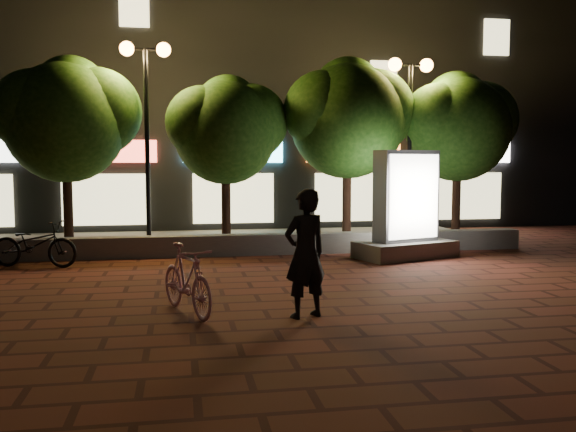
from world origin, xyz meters
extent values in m
plane|color=#57231B|center=(0.00, 0.00, 0.00)|extent=(80.00, 80.00, 0.00)
cube|color=slate|center=(0.00, 4.00, 0.25)|extent=(16.00, 0.45, 0.50)
cube|color=slate|center=(0.00, 6.50, 0.04)|extent=(16.00, 5.00, 0.08)
cube|color=black|center=(0.00, 13.00, 5.00)|extent=(28.00, 8.00, 10.00)
cube|color=#E74C36|center=(-3.00, 8.94, 2.60)|extent=(3.20, 0.12, 0.70)
cube|color=beige|center=(-3.00, 8.94, 1.10)|extent=(2.60, 0.10, 1.60)
cube|color=#55C7DD|center=(1.00, 8.94, 2.60)|extent=(3.20, 0.12, 0.70)
cube|color=beige|center=(1.00, 8.94, 1.10)|extent=(2.60, 0.10, 1.60)
cube|color=orange|center=(5.00, 8.94, 2.60)|extent=(3.20, 0.12, 0.70)
cube|color=beige|center=(5.00, 8.94, 1.10)|extent=(2.60, 0.10, 1.60)
cube|color=silver|center=(9.00, 8.94, 2.60)|extent=(3.20, 0.12, 0.70)
cube|color=beige|center=(9.00, 8.94, 1.10)|extent=(2.60, 0.10, 1.60)
cube|color=beige|center=(-2.00, 8.94, 7.00)|extent=(0.90, 0.10, 1.20)
cube|color=beige|center=(6.00, 8.94, 5.00)|extent=(0.90, 0.10, 1.20)
cube|color=beige|center=(10.00, 8.94, 6.50)|extent=(0.90, 0.10, 1.20)
cylinder|color=#311C13|center=(-3.50, 5.40, 1.25)|extent=(0.24, 0.24, 2.34)
sphere|color=#335E1B|center=(-3.50, 5.40, 3.25)|extent=(3.00, 3.00, 3.00)
sphere|color=#335E1B|center=(-2.75, 5.60, 3.54)|extent=(2.25, 2.25, 2.25)
sphere|color=#335E1B|center=(-4.17, 5.25, 3.50)|extent=(2.10, 2.10, 2.10)
sphere|color=#335E1B|center=(-3.40, 5.75, 4.00)|extent=(1.95, 1.95, 1.95)
cylinder|color=#311C13|center=(0.50, 5.40, 1.18)|extent=(0.24, 0.24, 2.21)
sphere|color=#335E1B|center=(0.50, 5.40, 3.03)|extent=(2.70, 2.70, 2.70)
sphere|color=#335E1B|center=(1.17, 5.60, 3.33)|extent=(2.03, 2.03, 2.02)
sphere|color=#335E1B|center=(-0.11, 5.25, 3.28)|extent=(1.89, 1.89, 1.89)
sphere|color=#335E1B|center=(0.60, 5.75, 3.70)|extent=(1.76, 1.76, 1.76)
cylinder|color=#311C13|center=(3.80, 5.40, 1.30)|extent=(0.24, 0.24, 2.43)
sphere|color=#335E1B|center=(3.80, 5.40, 3.36)|extent=(3.10, 3.10, 3.10)
sphere|color=#335E1B|center=(4.58, 5.60, 3.66)|extent=(2.33, 2.33, 2.33)
sphere|color=#335E1B|center=(3.10, 5.25, 3.61)|extent=(2.17, 2.17, 2.17)
sphere|color=#335E1B|center=(3.90, 5.75, 4.14)|extent=(2.01, 2.02, 2.02)
cylinder|color=#311C13|center=(7.00, 5.40, 1.23)|extent=(0.24, 0.24, 2.29)
sphere|color=#335E1B|center=(7.00, 5.40, 3.17)|extent=(2.90, 2.90, 2.90)
sphere|color=#335E1B|center=(7.72, 5.60, 3.47)|extent=(2.18, 2.17, 2.17)
sphere|color=#335E1B|center=(6.35, 5.25, 3.42)|extent=(2.03, 2.03, 2.03)
sphere|color=#335E1B|center=(7.10, 5.75, 3.90)|extent=(1.89, 1.88, 1.88)
cylinder|color=black|center=(-1.50, 5.20, 2.58)|extent=(0.12, 0.12, 5.00)
cylinder|color=black|center=(-1.50, 5.20, 5.08)|extent=(0.90, 0.08, 0.08)
sphere|color=#FB933E|center=(-1.95, 5.20, 5.08)|extent=(0.36, 0.36, 0.36)
sphere|color=#FB933E|center=(-1.05, 5.20, 5.08)|extent=(0.36, 0.36, 0.36)
cylinder|color=black|center=(5.50, 5.20, 2.48)|extent=(0.12, 0.12, 4.80)
cylinder|color=black|center=(5.50, 5.20, 4.88)|extent=(0.90, 0.08, 0.08)
sphere|color=#FB933E|center=(5.05, 5.20, 4.88)|extent=(0.36, 0.36, 0.36)
sphere|color=#FB933E|center=(5.95, 5.20, 4.88)|extent=(0.36, 0.36, 0.36)
cube|color=slate|center=(4.56, 2.92, 0.20)|extent=(2.59, 1.86, 0.39)
cube|color=#4C4C51|center=(4.56, 2.92, 1.46)|extent=(1.65, 1.01, 2.15)
cube|color=white|center=(4.65, 2.65, 1.46)|extent=(1.35, 0.49, 1.95)
cube|color=white|center=(4.47, 3.18, 1.46)|extent=(1.35, 0.49, 1.95)
imported|color=#CB87AA|center=(-0.61, -1.72, 0.52)|extent=(1.11, 1.79, 1.04)
imported|color=black|center=(1.08, -2.21, 0.94)|extent=(0.80, 0.67, 1.88)
imported|color=black|center=(-3.80, 3.00, 0.50)|extent=(2.03, 1.19, 1.01)
camera|label=1|loc=(-0.68, -10.83, 2.25)|focal=38.29mm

